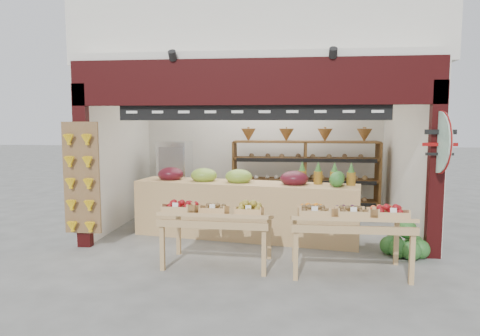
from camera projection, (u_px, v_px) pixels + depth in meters
name	position (u px, v px, depth m)	size (l,w,h in m)	color
ground	(256.00, 234.00, 7.81)	(60.00, 60.00, 0.00)	slate
shop_structure	(262.00, 33.00, 9.00)	(6.36, 5.12, 5.40)	white
banana_board	(81.00, 180.00, 6.83)	(0.60, 0.15, 1.80)	brown
gift_sign	(440.00, 142.00, 6.20)	(0.04, 0.93, 0.92)	#BFF1D7
back_shelving	(305.00, 164.00, 9.17)	(3.11, 0.51, 1.91)	brown
refrigerator	(175.00, 179.00, 9.36)	(0.63, 0.63, 1.62)	silver
cardboard_stack	(173.00, 209.00, 8.79)	(1.02, 0.75, 0.71)	beige
mid_counter	(244.00, 207.00, 7.57)	(4.02, 1.44, 1.22)	tan
display_table_left	(212.00, 213.00, 6.16)	(1.57, 0.93, 0.98)	tan
display_table_right	(350.00, 215.00, 5.76)	(1.57, 0.88, 1.00)	tan
watermelon_pile	(405.00, 244.00, 6.54)	(0.70, 0.70, 0.55)	#1A4E1B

